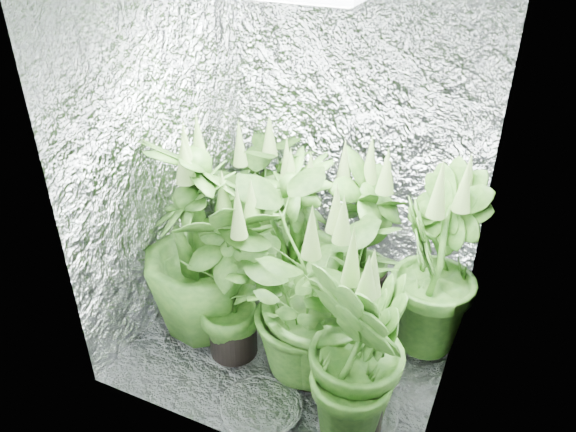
# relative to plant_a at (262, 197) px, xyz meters

# --- Properties ---
(ground) EXTENTS (1.60, 1.60, 0.00)m
(ground) POSITION_rel_plant_a_xyz_m (0.51, -0.53, -0.47)
(ground) COLOR white
(ground) RESTS_ON ground
(walls) EXTENTS (1.62, 1.62, 2.00)m
(walls) POSITION_rel_plant_a_xyz_m (0.51, -0.53, 0.53)
(walls) COLOR white
(walls) RESTS_ON ground
(plant_a) EXTENTS (1.07, 1.07, 1.00)m
(plant_a) POSITION_rel_plant_a_xyz_m (0.00, 0.00, 0.00)
(plant_a) COLOR black
(plant_a) RESTS_ON ground
(plant_b) EXTENTS (0.65, 0.65, 1.06)m
(plant_b) POSITION_rel_plant_a_xyz_m (0.74, -0.20, 0.01)
(plant_b) COLOR black
(plant_b) RESTS_ON ground
(plant_c) EXTENTS (0.73, 0.73, 1.09)m
(plant_c) POSITION_rel_plant_a_xyz_m (1.15, -0.33, 0.03)
(plant_c) COLOR black
(plant_c) RESTS_ON ground
(plant_d) EXTENTS (0.85, 0.85, 1.24)m
(plant_d) POSITION_rel_plant_a_xyz_m (0.02, -0.73, 0.10)
(plant_d) COLOR black
(plant_d) RESTS_ON ground
(plant_e) EXTENTS (1.18, 1.18, 1.07)m
(plant_e) POSITION_rel_plant_a_xyz_m (0.68, -0.81, 0.04)
(plant_e) COLOR black
(plant_e) RESTS_ON ground
(plant_f) EXTENTS (0.71, 0.71, 1.05)m
(plant_f) POSITION_rel_plant_a_xyz_m (0.25, -0.84, 0.02)
(plant_f) COLOR black
(plant_f) RESTS_ON ground
(plant_g) EXTENTS (0.73, 0.73, 1.05)m
(plant_g) POSITION_rel_plant_a_xyz_m (1.00, -1.06, 0.02)
(plant_g) COLOR black
(plant_g) RESTS_ON ground
(plant_h) EXTENTS (0.73, 0.73, 1.02)m
(plant_h) POSITION_rel_plant_a_xyz_m (0.38, -0.34, 0.00)
(plant_h) COLOR black
(plant_h) RESTS_ON ground
(circulation_fan) EXTENTS (0.17, 0.33, 0.38)m
(circulation_fan) POSITION_rel_plant_a_xyz_m (1.10, -0.06, -0.31)
(circulation_fan) COLOR black
(circulation_fan) RESTS_ON ground
(plant_label) EXTENTS (0.05, 0.05, 0.07)m
(plant_label) POSITION_rel_plant_a_xyz_m (1.06, -1.09, -0.17)
(plant_label) COLOR white
(plant_label) RESTS_ON plant_g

